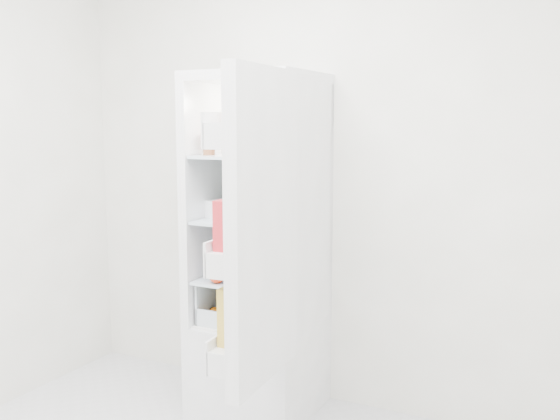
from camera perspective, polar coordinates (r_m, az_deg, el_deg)
The scene contains 19 objects.
room_walls at distance 2.11m, azimuth -13.07°, elevation 8.89°, with size 3.02×3.02×2.61m.
refrigerator at distance 3.38m, azimuth -1.60°, elevation -7.19°, with size 0.60×0.60×1.80m.
shelf_low at distance 3.31m, azimuth -2.12°, elevation -6.19°, with size 0.49×0.53×0.01m, color silver.
shelf_mid at distance 3.24m, azimuth -2.15°, elevation -0.87°, with size 0.49×0.53×0.01m, color silver.
shelf_top at distance 3.21m, azimuth -2.18°, elevation 4.96°, with size 0.49×0.53×0.01m, color silver.
crisper_left at distance 3.40m, azimuth -3.94°, elevation -8.07°, with size 0.23×0.46×0.22m, color silver, non-canonical shape.
crisper_right at distance 3.29m, azimuth -0.21°, elevation -8.62°, with size 0.23×0.46×0.22m, color silver, non-canonical shape.
condiment_jars at distance 3.16m, azimuth -2.84°, elevation 5.82°, with size 0.46×0.34×0.08m.
squeeze_bottle at distance 3.26m, azimuth 1.04°, elevation 6.67°, with size 0.05×0.05×0.17m, color white.
tub_white at distance 3.27m, azimuth -5.30°, elevation 0.10°, with size 0.14×0.14×0.09m, color white.
tin_red at distance 2.96m, azimuth -0.87°, elevation -1.02°, with size 0.09×0.09×0.06m, color red.
foil_tray at distance 3.35m, azimuth -3.98°, elevation -0.08°, with size 0.18×0.13×0.04m, color silver.
tub_green at distance 3.17m, azimuth 0.69°, elevation -0.16°, with size 0.10×0.15×0.08m, color #449651.
red_cabbage at distance 3.23m, azimuth -0.53°, elevation -4.68°, with size 0.19×0.19×0.19m, color #4D1C53.
bell_pepper at distance 3.17m, azimuth -5.77°, elevation -5.88°, with size 0.09×0.09×0.09m, color red.
mushroom_bowl at distance 3.35m, azimuth -3.41°, elevation -5.19°, with size 0.17×0.17×0.08m, color #85A7C6.
citrus_pile at distance 3.39m, azimuth -4.10°, elevation -8.65°, with size 0.20×0.31×0.16m.
veg_pile at distance 3.30m, azimuth -0.14°, elevation -9.42°, with size 0.16×0.30×0.10m.
fridge_door at distance 2.59m, azimuth -2.06°, elevation -2.20°, with size 0.20×0.60×1.30m.
Camera 1 is at (1.34, -1.63, 1.55)m, focal length 40.00 mm.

